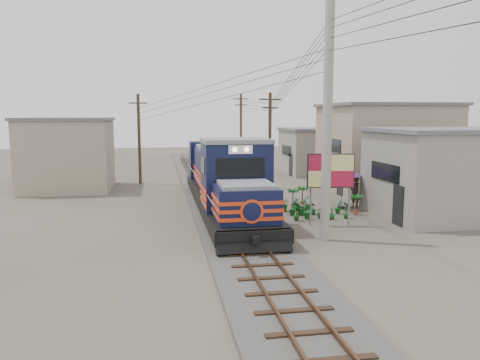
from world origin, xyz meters
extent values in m
plane|color=#473F35|center=(0.00, 0.00, 0.00)|extent=(120.00, 120.00, 0.00)
cube|color=#595651|center=(0.00, 10.00, 0.08)|extent=(3.60, 70.00, 0.16)
cube|color=#51331E|center=(-0.54, 10.00, 0.26)|extent=(0.08, 70.00, 0.12)
cube|color=#51331E|center=(0.54, 10.00, 0.26)|extent=(0.08, 70.00, 0.12)
cube|color=black|center=(0.00, 5.88, 0.79)|extent=(3.06, 16.86, 0.58)
cube|color=black|center=(0.00, 0.61, 0.48)|extent=(2.32, 3.37, 0.68)
cube|color=black|center=(0.00, 11.15, 0.48)|extent=(2.32, 3.37, 0.68)
cube|color=black|center=(0.00, -0.66, 1.69)|extent=(2.51, 2.53, 1.58)
cube|color=black|center=(0.00, 1.98, 2.53)|extent=(2.99, 2.74, 3.27)
cube|color=slate|center=(0.00, 1.98, 4.22)|extent=(3.06, 2.88, 0.19)
cube|color=black|center=(0.00, 0.60, 3.11)|extent=(2.14, 0.06, 0.84)
cube|color=white|center=(0.00, 0.59, 3.90)|extent=(1.05, 0.06, 0.37)
cube|color=black|center=(0.00, 8.51, 2.11)|extent=(2.38, 10.33, 2.42)
cube|color=slate|center=(0.00, 8.51, 3.38)|extent=(2.14, 10.33, 0.19)
cube|color=red|center=(0.00, 5.88, 1.37)|extent=(3.10, 16.86, 0.15)
cube|color=red|center=(0.00, 5.88, 1.69)|extent=(3.10, 16.86, 0.15)
cube|color=red|center=(0.00, 5.88, 2.01)|extent=(3.10, 16.86, 0.15)
cylinder|color=#9E9B93|center=(3.50, -0.50, 5.00)|extent=(0.40, 0.40, 10.00)
cylinder|color=#4C3826|center=(4.50, 14.00, 3.50)|extent=(0.24, 0.24, 7.00)
cube|color=#4C3826|center=(4.50, 14.00, 6.50)|extent=(1.60, 0.10, 0.10)
cube|color=#4C3826|center=(4.50, 14.00, 5.90)|extent=(1.20, 0.10, 0.10)
cylinder|color=#4C3826|center=(4.80, 28.00, 3.75)|extent=(0.24, 0.24, 7.50)
cube|color=#4C3826|center=(4.80, 28.00, 7.00)|extent=(1.60, 0.10, 0.10)
cube|color=#4C3826|center=(4.80, 28.00, 6.40)|extent=(1.20, 0.10, 0.10)
cylinder|color=#4C3826|center=(-5.00, 18.00, 3.50)|extent=(0.24, 0.24, 7.00)
cube|color=#4C3826|center=(-5.00, 18.00, 6.50)|extent=(1.60, 0.10, 0.10)
cube|color=#4C3826|center=(-5.00, 18.00, 5.90)|extent=(1.20, 0.10, 0.10)
cube|color=gray|center=(11.50, 3.00, 2.25)|extent=(7.00, 6.00, 4.50)
cube|color=slate|center=(11.50, 3.00, 4.60)|extent=(7.35, 6.30, 0.20)
cube|color=black|center=(7.98, 3.00, 2.48)|extent=(0.05, 3.00, 0.90)
cube|color=gray|center=(12.50, 12.00, 3.00)|extent=(8.00, 7.00, 6.00)
cube|color=slate|center=(12.50, 12.00, 6.10)|extent=(8.40, 7.35, 0.20)
cube|color=black|center=(8.48, 12.00, 3.30)|extent=(0.05, 3.50, 0.90)
cube|color=gray|center=(11.00, 22.00, 2.00)|extent=(6.00, 6.00, 4.00)
cube|color=slate|center=(11.00, 22.00, 4.10)|extent=(6.30, 6.30, 0.20)
cube|color=black|center=(7.98, 22.00, 2.20)|extent=(0.05, 3.00, 0.90)
cube|color=gray|center=(-10.00, 16.00, 2.50)|extent=(6.00, 6.00, 5.00)
cube|color=slate|center=(-10.00, 16.00, 5.10)|extent=(6.30, 6.30, 0.20)
cube|color=black|center=(-13.02, 16.00, 2.75)|extent=(0.05, 3.00, 0.90)
cylinder|color=#99999E|center=(3.75, 2.18, 1.30)|extent=(0.10, 0.10, 2.61)
cylinder|color=#99999E|center=(5.60, 1.91, 1.30)|extent=(0.10, 0.10, 2.61)
cube|color=black|center=(4.68, 2.04, 2.71)|extent=(2.29, 0.45, 1.67)
cube|color=#AF1738|center=(4.68, 2.01, 2.71)|extent=(2.18, 0.40, 1.57)
cylinder|color=black|center=(6.93, 6.08, 0.05)|extent=(0.45, 0.45, 0.10)
cylinder|color=#99999E|center=(6.93, 6.08, 1.12)|extent=(0.05, 0.05, 2.25)
cone|color=#482571|center=(6.93, 6.08, 2.20)|extent=(2.57, 2.57, 0.56)
imported|color=black|center=(7.72, 6.02, 0.93)|extent=(0.80, 0.68, 1.86)
imported|color=#1A5C24|center=(3.41, 3.32, 0.51)|extent=(0.57, 0.64, 1.02)
imported|color=#1A5C24|center=(4.08, 3.57, 0.42)|extent=(0.57, 0.59, 0.84)
imported|color=#1A5C24|center=(4.82, 3.55, 0.36)|extent=(0.82, 0.78, 0.71)
imported|color=#1A5C24|center=(5.32, 3.41, 0.30)|extent=(0.46, 0.46, 0.60)
imported|color=#1A5C24|center=(6.11, 3.38, 0.46)|extent=(0.41, 0.54, 0.93)
imported|color=#1A5C24|center=(3.56, 4.60, 0.42)|extent=(0.53, 0.57, 0.83)
imported|color=#1A5C24|center=(4.10, 4.67, 0.49)|extent=(1.00, 1.07, 0.98)
imported|color=#1A5C24|center=(4.69, 4.66, 0.33)|extent=(0.52, 0.52, 0.67)
imported|color=#1A5C24|center=(5.46, 4.61, 0.35)|extent=(0.35, 0.43, 0.69)
imported|color=#1A5C24|center=(6.14, 4.60, 0.36)|extent=(0.49, 0.51, 0.72)
imported|color=#1A5C24|center=(3.38, 5.78, 0.44)|extent=(0.90, 0.96, 0.88)
imported|color=#1A5C24|center=(4.09, 5.77, 0.38)|extent=(0.55, 0.55, 0.76)
camera|label=1|loc=(-3.46, -19.30, 5.39)|focal=35.00mm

